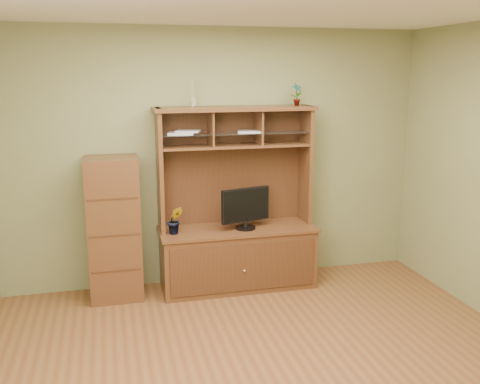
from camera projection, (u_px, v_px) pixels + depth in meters
name	position (u px, v px, depth m)	size (l,w,h in m)	color
room	(273.00, 201.00, 3.79)	(4.54, 4.04, 2.74)	brown
media_hutch	(237.00, 239.00, 5.65)	(1.66, 0.61, 1.90)	#482914
monitor	(246.00, 208.00, 5.51)	(0.53, 0.21, 0.43)	black
orchid_plant	(175.00, 220.00, 5.35)	(0.16, 0.13, 0.28)	#28561D
top_plant	(297.00, 94.00, 5.55)	(0.12, 0.08, 0.23)	#2E6924
reed_diffuser	(193.00, 96.00, 5.29)	(0.06, 0.06, 0.28)	silver
magazines	(206.00, 132.00, 5.40)	(1.00, 0.25, 0.04)	#B2B2B7
side_cabinet	(114.00, 229.00, 5.32)	(0.51, 0.47, 1.44)	#482914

